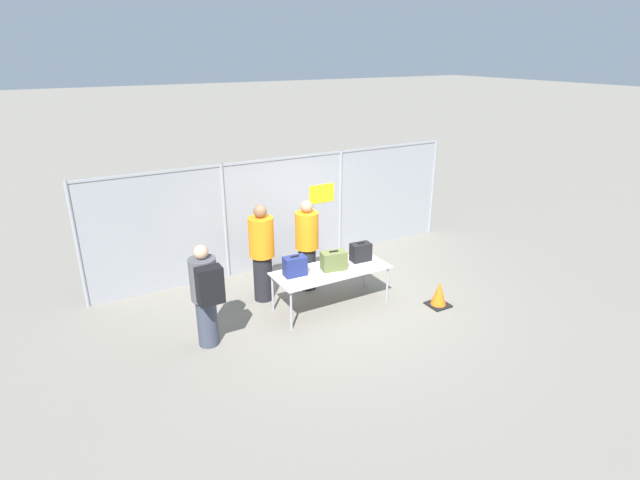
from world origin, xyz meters
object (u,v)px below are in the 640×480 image
at_px(inspection_table, 331,272).
at_px(utility_trailer, 292,210).
at_px(traveler_hooded, 206,293).
at_px(traffic_cone, 439,295).
at_px(security_worker_far, 262,252).
at_px(suitcase_navy, 295,266).
at_px(security_worker_near, 307,244).
at_px(suitcase_black, 361,252).
at_px(suitcase_olive, 334,261).

xyz_separation_m(inspection_table, utility_trailer, (1.36, 4.28, -0.26)).
height_order(traveler_hooded, traffic_cone, traveler_hooded).
bearing_deg(security_worker_far, traffic_cone, 150.45).
relative_size(suitcase_navy, utility_trailer, 0.09).
relative_size(inspection_table, security_worker_near, 1.17).
bearing_deg(suitcase_black, traveler_hooded, -175.10).
relative_size(suitcase_olive, security_worker_far, 0.26).
xyz_separation_m(security_worker_near, security_worker_far, (-0.91, -0.01, 0.03)).
height_order(suitcase_black, traffic_cone, suitcase_black).
distance_m(utility_trailer, traffic_cone, 5.22).
bearing_deg(security_worker_far, traveler_hooded, 41.88).
xyz_separation_m(suitcase_olive, traveler_hooded, (-2.33, -0.17, 0.03)).
height_order(suitcase_navy, traveler_hooded, traveler_hooded).
xyz_separation_m(suitcase_black, traffic_cone, (1.03, -1.01, -0.68)).
relative_size(security_worker_near, utility_trailer, 0.41).
distance_m(traveler_hooded, utility_trailer, 5.77).
distance_m(suitcase_navy, traffic_cone, 2.65).
distance_m(suitcase_black, traffic_cone, 1.59).
distance_m(suitcase_black, security_worker_near, 1.04).
bearing_deg(traveler_hooded, security_worker_far, 30.13).
height_order(inspection_table, utility_trailer, inspection_table).
height_order(inspection_table, security_worker_near, security_worker_near).
xyz_separation_m(security_worker_far, traffic_cone, (2.63, -1.78, -0.73)).
bearing_deg(security_worker_near, traffic_cone, 144.64).
relative_size(inspection_table, suitcase_navy, 5.27).
height_order(utility_trailer, traffic_cone, utility_trailer).
distance_m(suitcase_navy, security_worker_near, 0.99).
relative_size(inspection_table, traffic_cone, 4.42).
bearing_deg(traffic_cone, inspection_table, 151.34).
bearing_deg(suitcase_black, suitcase_olive, -172.01).
distance_m(security_worker_near, security_worker_far, 0.91).
bearing_deg(inspection_table, traveler_hooded, -175.65).
xyz_separation_m(inspection_table, security_worker_far, (-0.93, 0.85, 0.26)).
height_order(suitcase_olive, traffic_cone, suitcase_olive).
height_order(suitcase_navy, traffic_cone, suitcase_navy).
xyz_separation_m(inspection_table, security_worker_near, (-0.02, 0.86, 0.23)).
distance_m(suitcase_black, security_worker_far, 1.78).
bearing_deg(suitcase_black, traffic_cone, -44.35).
relative_size(security_worker_near, traffic_cone, 3.78).
bearing_deg(security_worker_near, traveler_hooded, 35.32).
distance_m(inspection_table, suitcase_black, 0.71).
distance_m(suitcase_black, utility_trailer, 4.28).
bearing_deg(suitcase_black, inspection_table, -173.22).
bearing_deg(utility_trailer, suitcase_olive, -106.99).
distance_m(inspection_table, security_worker_near, 0.89).
height_order(suitcase_navy, security_worker_near, security_worker_near).
height_order(security_worker_near, utility_trailer, security_worker_near).
bearing_deg(suitcase_black, security_worker_far, 154.18).
relative_size(suitcase_navy, security_worker_far, 0.21).
xyz_separation_m(suitcase_olive, suitcase_black, (0.62, 0.09, 0.00)).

